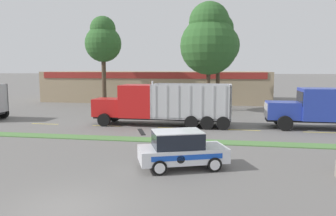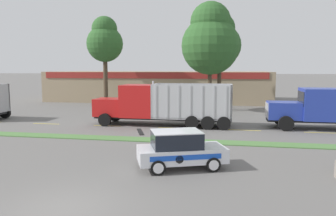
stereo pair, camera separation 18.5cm
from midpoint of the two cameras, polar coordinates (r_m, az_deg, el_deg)
ground_plane at (r=11.69m, az=-17.47°, el=-16.49°), size 600.00×600.00×0.00m
grass_verge at (r=21.27m, az=-3.95°, el=-5.49°), size 120.00×1.26×0.06m
centre_line_2 at (r=29.19m, az=-20.27°, el=-2.58°), size 2.40×0.14×0.01m
centre_line_3 at (r=26.87m, az=-10.28°, el=-3.05°), size 2.40×0.14×0.01m
centre_line_4 at (r=25.50m, az=1.18°, el=-3.47°), size 2.40×0.14×0.01m
centre_line_5 at (r=25.23m, az=13.41°, el=-3.77°), size 2.40×0.14×0.01m
centre_line_6 at (r=26.10m, az=25.35°, el=-3.90°), size 2.40×0.14×0.01m
dump_truck_lead at (r=26.65m, az=-2.91°, el=0.53°), size 11.21×2.82×3.63m
rally_car at (r=15.23m, az=2.41°, el=-7.16°), size 4.39×3.14×1.78m
store_building_backdrop at (r=48.30m, az=-1.23°, el=3.90°), size 30.95×12.10×4.18m
tree_behind_left at (r=37.24m, az=9.18°, el=11.40°), size 4.66×4.66×10.64m
tree_behind_centre at (r=35.64m, az=7.52°, el=11.67°), size 6.13×6.13×11.59m
tree_behind_right at (r=41.09m, az=-10.83°, el=11.45°), size 4.39×4.39×10.87m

